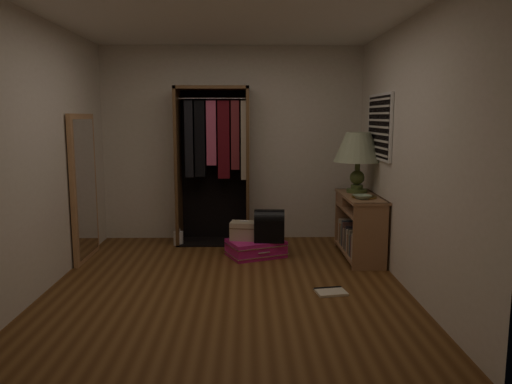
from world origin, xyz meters
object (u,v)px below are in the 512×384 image
at_px(floor_mirror, 84,188).
at_px(table_lamp, 358,149).
at_px(console_bookshelf, 359,225).
at_px(black_bag, 269,225).
at_px(open_wardrobe, 215,152).
at_px(train_case, 244,230).
at_px(pink_suitcase, 256,248).
at_px(white_jug, 178,238).

xyz_separation_m(floor_mirror, table_lamp, (3.24, 0.23, 0.43)).
relative_size(console_bookshelf, table_lamp, 1.54).
relative_size(black_bag, table_lamp, 0.53).
distance_m(open_wardrobe, table_lamp, 1.84).
distance_m(console_bookshelf, black_bag, 1.08).
bearing_deg(train_case, black_bag, -7.77).
bearing_deg(table_lamp, pink_suitcase, -172.11).
bearing_deg(open_wardrobe, table_lamp, -16.97).
height_order(pink_suitcase, train_case, train_case).
height_order(pink_suitcase, black_bag, black_bag).
xyz_separation_m(console_bookshelf, table_lamp, (0.01, 0.19, 0.90)).
bearing_deg(white_jug, open_wardrobe, 19.52).
xyz_separation_m(train_case, white_jug, (-0.86, 0.51, -0.22)).
bearing_deg(console_bookshelf, train_case, 177.98).
relative_size(open_wardrobe, black_bag, 5.32).
bearing_deg(console_bookshelf, white_jug, 165.97).
distance_m(floor_mirror, white_jug, 1.39).
bearing_deg(console_bookshelf, black_bag, -177.81).
distance_m(black_bag, table_lamp, 1.42).
height_order(train_case, white_jug, train_case).
distance_m(black_bag, white_jug, 1.34).
bearing_deg(open_wardrobe, console_bookshelf, -22.59).
height_order(open_wardrobe, floor_mirror, open_wardrobe).
distance_m(table_lamp, white_jug, 2.57).
height_order(floor_mirror, train_case, floor_mirror).
xyz_separation_m(open_wardrobe, pink_suitcase, (0.52, -0.71, -1.10)).
distance_m(train_case, black_bag, 0.33).
bearing_deg(pink_suitcase, white_jug, 128.85).
bearing_deg(table_lamp, open_wardrobe, 163.03).
height_order(open_wardrobe, table_lamp, open_wardrobe).
bearing_deg(floor_mirror, console_bookshelf, 0.71).
height_order(console_bookshelf, black_bag, console_bookshelf).
xyz_separation_m(console_bookshelf, white_jug, (-2.24, 0.56, -0.29)).
relative_size(open_wardrobe, white_jug, 9.21).
xyz_separation_m(black_bag, white_jug, (-1.16, 0.60, -0.30)).
bearing_deg(pink_suitcase, table_lamp, -15.06).
distance_m(pink_suitcase, black_bag, 0.34).
bearing_deg(black_bag, table_lamp, 15.65).
distance_m(pink_suitcase, table_lamp, 1.72).
relative_size(floor_mirror, table_lamp, 2.33).
distance_m(train_case, white_jug, 1.03).
xyz_separation_m(floor_mirror, white_jug, (1.00, 0.60, -0.76)).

